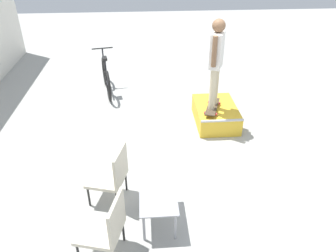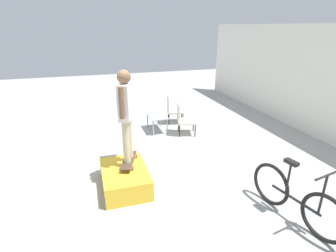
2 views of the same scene
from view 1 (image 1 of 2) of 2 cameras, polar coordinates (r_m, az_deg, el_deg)
The scene contains 8 objects.
ground_plane at distance 6.27m, azimuth 4.59°, elevation -3.95°, with size 24.00×24.00×0.00m, color #A8A8A3.
skate_ramp_box at distance 7.06m, azimuth 8.27°, elevation 2.08°, with size 1.26×0.84×0.42m.
skateboard_on_ramp at distance 6.76m, azimuth 7.75°, elevation 3.39°, with size 0.81×0.45×0.07m.
person_skater at distance 6.35m, azimuth 8.42°, elevation 11.72°, with size 0.53×0.33×1.74m.
coffee_table at distance 4.63m, azimuth -1.74°, elevation -12.37°, with size 0.82×0.51×0.47m.
patio_chair_left at distance 4.24m, azimuth -10.62°, elevation -16.77°, with size 0.63×0.63×0.91m.
patio_chair_right at distance 4.96m, azimuth -9.66°, elevation -8.20°, with size 0.64×0.64×0.91m.
bicycle at distance 8.42m, azimuth -10.70°, elevation 8.30°, with size 1.69×0.52×1.04m.
Camera 1 is at (-5.05, 0.89, 3.60)m, focal length 35.00 mm.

